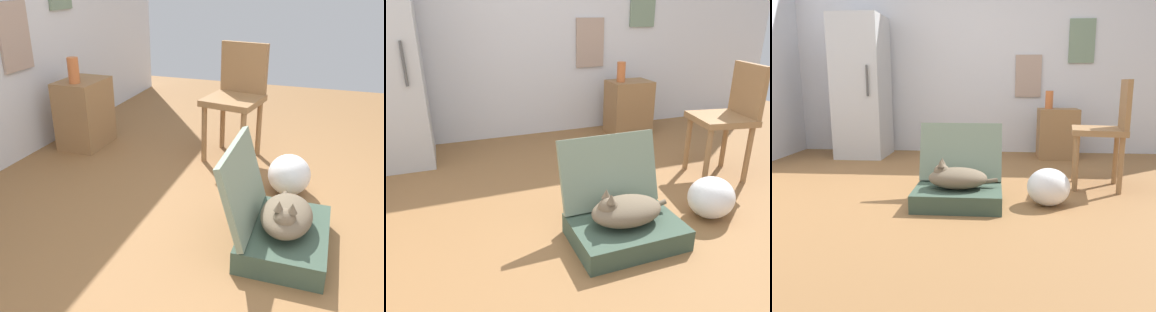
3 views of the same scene
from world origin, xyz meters
TOP-DOWN VIEW (x-y plane):
  - ground_plane at (0.00, 0.00)m, footprint 7.68×7.68m
  - wall_back at (0.00, 2.26)m, footprint 6.40×0.15m
  - suitcase_base at (-0.06, -0.07)m, footprint 0.66×0.47m
  - suitcase_lid at (-0.06, 0.19)m, footprint 0.66×0.17m
  - cat at (-0.07, -0.07)m, footprint 0.52×0.28m
  - plastic_bag_white at (0.61, -0.01)m, footprint 0.32×0.29m
  - refrigerator at (-1.42, 1.80)m, footprint 0.58×0.63m
  - side_table at (0.97, 1.85)m, footprint 0.47×0.35m
  - vase_tall at (0.85, 1.84)m, footprint 0.09×0.09m
  - chair at (1.16, 0.52)m, footprint 0.51×0.50m

SIDE VIEW (x-z plane):
  - ground_plane at x=0.00m, z-range 0.00..0.00m
  - suitcase_base at x=-0.06m, z-range 0.00..0.13m
  - plastic_bag_white at x=0.61m, z-range 0.00..0.28m
  - cat at x=-0.07m, z-range 0.10..0.33m
  - side_table at x=0.97m, z-range 0.00..0.60m
  - suitcase_lid at x=-0.06m, z-range 0.13..0.59m
  - chair at x=1.16m, z-range 0.06..1.00m
  - vase_tall at x=0.85m, z-range 0.60..0.81m
  - refrigerator at x=-1.42m, z-range 0.00..1.69m
  - wall_back at x=0.00m, z-range 0.00..2.60m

